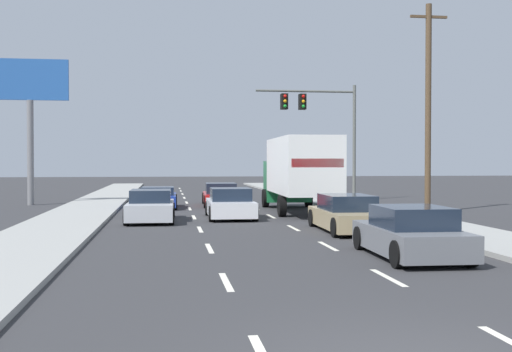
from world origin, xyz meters
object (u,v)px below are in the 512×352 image
Objects in this scene: car_red at (221,196)px; car_blue at (158,198)px; car_tan at (347,214)px; traffic_signal_mast at (315,114)px; car_silver at (151,207)px; car_white at (230,205)px; car_gray at (411,234)px; roadside_billboard at (30,100)px; box_truck at (299,169)px; utility_pole_mid at (428,106)px.

car_blue is at bearing -158.25° from car_red.
car_blue is 0.89× the size of car_tan.
traffic_signal_mast is at bearing 80.46° from car_tan.
car_silver is at bearing -128.75° from traffic_signal_mast.
car_white is 0.98× the size of car_gray.
roadside_billboard is (-13.70, 15.31, 5.23)m from car_tan.
car_gray is (3.16, -19.50, 0.04)m from car_red.
roadside_billboard is at bearing 122.34° from car_gray.
box_truck is at bearing -57.38° from car_red.
car_silver is at bearing -152.84° from box_truck.
car_blue is 0.58× the size of traffic_signal_mast.
car_gray reaches higher than car_white.
car_red is 0.65× the size of traffic_signal_mast.
box_truck is 6.78m from utility_pole_mid.
car_blue is 0.51× the size of roadside_billboard.
car_gray is (3.41, -11.72, 0.01)m from car_white.
car_blue is 0.42× the size of utility_pole_mid.
roadside_billboard reaches higher than box_truck.
car_silver is 0.61× the size of traffic_signal_mast.
car_gray is at bearing -73.78° from car_white.
roadside_billboard is at bearing 169.41° from car_red.
traffic_signal_mast reaches higher than box_truck.
car_tan is at bearing 88.94° from car_gray.
car_red is 1.09× the size of car_gray.
car_blue is 7.15m from car_white.
car_blue is 19.29m from car_gray.
car_silver is 13.69m from roadside_billboard.
car_blue is 0.94× the size of car_silver.
car_white is 0.52× the size of roadside_billboard.
car_blue is 0.89× the size of car_red.
box_truck is 1.92× the size of car_tan.
car_white is at bearing -143.61° from box_truck.
car_gray is at bearing -91.06° from car_tan.
roadside_billboard reaches higher than car_gray.
roadside_billboard is (-13.73, 7.11, 3.75)m from box_truck.
car_silver is 13.86m from utility_pole_mid.
car_blue is 0.47× the size of box_truck.
utility_pole_mid is (6.02, 7.20, 4.47)m from car_tan.
car_white is at bearing -170.37° from utility_pole_mid.
car_red is 19.75m from car_gray.
box_truck is 8.33m from car_tan.
box_truck reaches higher than car_blue.
utility_pole_mid is (12.88, 2.53, 4.47)m from car_silver.
car_white reaches higher than car_tan.
utility_pole_mid reaches higher than car_white.
car_silver is at bearing -57.27° from roadside_billboard.
car_white is 15.01m from roadside_billboard.
roadside_billboard is at bearing 152.61° from box_truck.
utility_pole_mid reaches higher than car_tan.
traffic_signal_mast is (2.78, 8.51, 3.29)m from box_truck.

